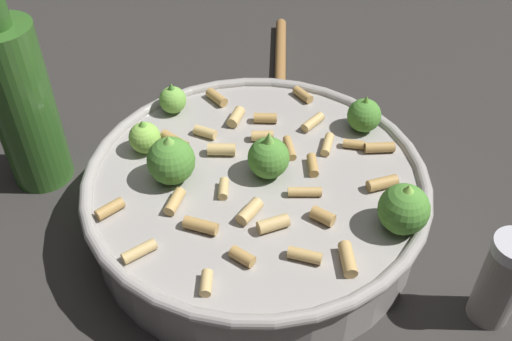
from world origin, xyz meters
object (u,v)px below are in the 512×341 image
Objects in this scene: pepper_shaker at (502,280)px; wooden_spoon at (280,72)px; olive_oil_bottle at (22,103)px; cooking_pan at (256,195)px.

wooden_spoon is (-0.38, -0.23, -0.04)m from pepper_shaker.
pepper_shaker is 0.41× the size of olive_oil_bottle.
pepper_shaker is 0.51m from olive_oil_bottle.
olive_oil_bottle reaches higher than cooking_pan.
olive_oil_bottle is at bearing -100.75° from cooking_pan.
pepper_shaker is 0.44m from wooden_spoon.
wooden_spoon is (-0.24, 0.26, -0.10)m from olive_oil_bottle.
pepper_shaker is at bearing 30.94° from wooden_spoon.
cooking_pan is 0.25m from pepper_shaker.
olive_oil_bottle reaches higher than pepper_shaker.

